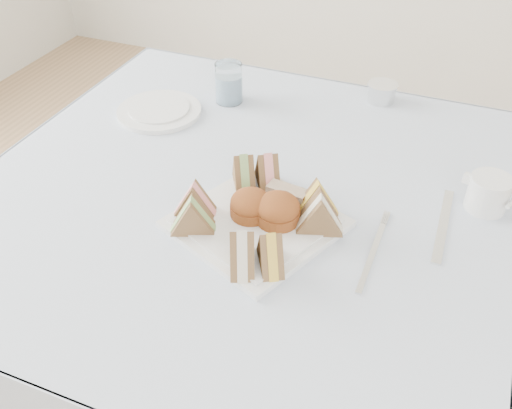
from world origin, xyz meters
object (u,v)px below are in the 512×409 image
at_px(table, 244,315).
at_px(serving_plate, 256,224).
at_px(water_glass, 229,83).
at_px(creamer_jug, 488,193).

height_order(table, serving_plate, serving_plate).
bearing_deg(table, water_glass, 117.89).
relative_size(water_glass, creamer_jug, 1.27).
bearing_deg(table, creamer_jug, 14.10).
xyz_separation_m(table, creamer_jug, (0.44, 0.11, 0.41)).
bearing_deg(serving_plate, creamer_jug, 52.01).
bearing_deg(water_glass, serving_plate, -60.11).
bearing_deg(creamer_jug, table, -147.41).
bearing_deg(creamer_jug, serving_plate, -132.21).
bearing_deg(serving_plate, water_glass, 142.60).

